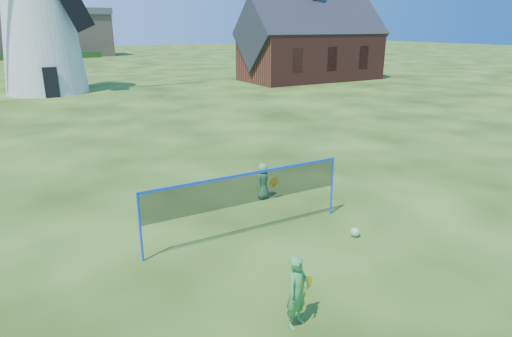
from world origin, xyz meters
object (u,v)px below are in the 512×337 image
at_px(player_girl, 297,292).
at_px(chapel, 311,45).
at_px(player_boy, 263,181).
at_px(badminton_net, 247,190).
at_px(windmill, 37,8).
at_px(play_ball, 355,232).

bearing_deg(player_girl, chapel, 31.69).
distance_m(player_girl, player_boy, 5.65).
distance_m(badminton_net, player_girl, 3.46).
height_order(windmill, player_girl, windmill).
bearing_deg(play_ball, player_girl, -146.78).
distance_m(badminton_net, play_ball, 2.74).
relative_size(badminton_net, player_girl, 4.03).
xyz_separation_m(windmill, player_boy, (3.27, -25.95, -5.43)).
distance_m(windmill, play_ball, 29.95).
height_order(chapel, player_boy, chapel).
distance_m(windmill, player_girl, 31.56).
xyz_separation_m(chapel, play_ball, (-17.89, -26.33, -2.94)).
bearing_deg(windmill, player_boy, -82.82).
bearing_deg(player_girl, player_boy, 43.51).
height_order(windmill, chapel, windmill).
distance_m(windmill, chapel, 22.19).
relative_size(player_girl, player_boy, 1.20).
xyz_separation_m(windmill, chapel, (21.83, -2.78, -2.90)).
distance_m(chapel, badminton_net, 32.10).
xyz_separation_m(player_girl, player_boy, (2.35, 5.14, -0.10)).
relative_size(windmill, badminton_net, 3.48).
bearing_deg(badminton_net, player_boy, 50.55).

